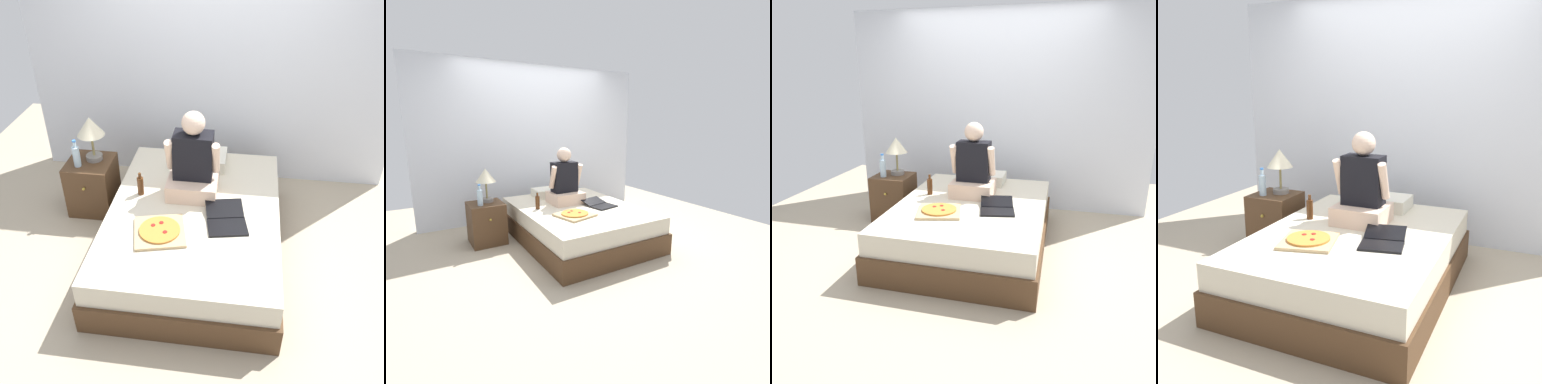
% 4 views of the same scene
% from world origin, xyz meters
% --- Properties ---
extents(ground_plane, '(5.84, 5.84, 0.00)m').
position_xyz_m(ground_plane, '(0.00, 0.00, 0.00)').
color(ground_plane, tan).
extents(wall_back, '(3.84, 0.12, 2.50)m').
position_xyz_m(wall_back, '(0.00, 1.38, 1.25)').
color(wall_back, silver).
rests_on(wall_back, ground).
extents(bed, '(1.50, 2.05, 0.47)m').
position_xyz_m(bed, '(0.00, 0.00, 0.23)').
color(bed, '#4C331E').
rests_on(bed, ground).
extents(nightstand_left, '(0.44, 0.47, 0.55)m').
position_xyz_m(nightstand_left, '(-1.10, 0.50, 0.28)').
color(nightstand_left, '#4C331E').
rests_on(nightstand_left, ground).
extents(lamp_on_left_nightstand, '(0.26, 0.26, 0.45)m').
position_xyz_m(lamp_on_left_nightstand, '(-1.06, 0.55, 0.88)').
color(lamp_on_left_nightstand, gray).
rests_on(lamp_on_left_nightstand, nightstand_left).
extents(water_bottle, '(0.07, 0.07, 0.28)m').
position_xyz_m(water_bottle, '(-1.18, 0.41, 0.66)').
color(water_bottle, silver).
rests_on(water_bottle, nightstand_left).
extents(pillow, '(0.52, 0.34, 0.12)m').
position_xyz_m(pillow, '(-0.04, 0.74, 0.53)').
color(pillow, silver).
rests_on(pillow, bed).
extents(person_seated, '(0.47, 0.40, 0.78)m').
position_xyz_m(person_seated, '(-0.04, 0.26, 0.76)').
color(person_seated, beige).
rests_on(person_seated, bed).
extents(laptop, '(0.39, 0.47, 0.07)m').
position_xyz_m(laptop, '(0.29, -0.15, 0.49)').
color(laptop, black).
rests_on(laptop, bed).
extents(pizza_box, '(0.48, 0.48, 0.05)m').
position_xyz_m(pizza_box, '(-0.23, -0.35, 0.49)').
color(pizza_box, tan).
rests_on(pizza_box, bed).
extents(beer_bottle_on_bed, '(0.06, 0.06, 0.22)m').
position_xyz_m(beer_bottle_on_bed, '(-0.51, 0.16, 0.56)').
color(beer_bottle_on_bed, '#4C2811').
rests_on(beer_bottle_on_bed, bed).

